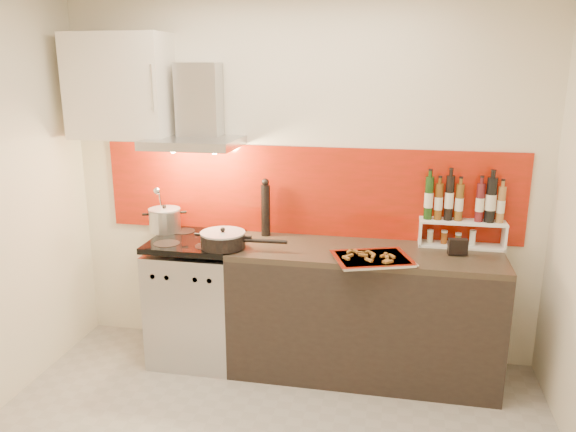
% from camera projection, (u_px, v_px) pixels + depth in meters
% --- Properties ---
extents(back_wall, '(3.40, 0.02, 2.60)m').
position_uv_depth(back_wall, '(300.00, 180.00, 4.01)').
color(back_wall, silver).
rests_on(back_wall, ground).
extents(backsplash, '(3.00, 0.02, 0.64)m').
position_uv_depth(backsplash, '(307.00, 191.00, 4.01)').
color(backsplash, maroon).
rests_on(backsplash, back_wall).
extents(range_stove, '(0.60, 0.60, 0.91)m').
position_uv_depth(range_stove, '(198.00, 300.00, 4.08)').
color(range_stove, '#B7B7BA').
rests_on(range_stove, ground).
extents(counter, '(1.80, 0.60, 0.90)m').
position_uv_depth(counter, '(363.00, 312.00, 3.86)').
color(counter, black).
rests_on(counter, ground).
extents(range_hood, '(0.62, 0.50, 0.61)m').
position_uv_depth(range_hood, '(197.00, 118.00, 3.87)').
color(range_hood, '#B7B7BA').
rests_on(range_hood, back_wall).
extents(upper_cabinet, '(0.70, 0.35, 0.72)m').
position_uv_depth(upper_cabinet, '(120.00, 86.00, 3.91)').
color(upper_cabinet, white).
rests_on(upper_cabinet, back_wall).
extents(stock_pot, '(0.23, 0.23, 0.20)m').
position_uv_depth(stock_pot, '(165.00, 220.00, 4.11)').
color(stock_pot, '#B7B7BA').
rests_on(stock_pot, range_stove).
extents(saute_pan, '(0.59, 0.30, 0.14)m').
position_uv_depth(saute_pan, '(224.00, 240.00, 3.76)').
color(saute_pan, black).
rests_on(saute_pan, range_stove).
extents(utensil_jar, '(0.08, 0.12, 0.37)m').
position_uv_depth(utensil_jar, '(160.00, 221.00, 4.04)').
color(utensil_jar, silver).
rests_on(utensil_jar, range_stove).
extents(pepper_mill, '(0.07, 0.07, 0.42)m').
position_uv_depth(pepper_mill, '(266.00, 208.00, 4.01)').
color(pepper_mill, black).
rests_on(pepper_mill, counter).
extents(step_shelf, '(0.57, 0.15, 0.49)m').
position_uv_depth(step_shelf, '(463.00, 214.00, 3.75)').
color(step_shelf, white).
rests_on(step_shelf, counter).
extents(caddy_box, '(0.13, 0.07, 0.10)m').
position_uv_depth(caddy_box, '(458.00, 247.00, 3.62)').
color(caddy_box, black).
rests_on(caddy_box, counter).
extents(baking_tray, '(0.57, 0.51, 0.03)m').
position_uv_depth(baking_tray, '(372.00, 258.00, 3.53)').
color(baking_tray, silver).
rests_on(baking_tray, counter).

